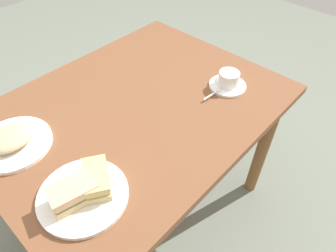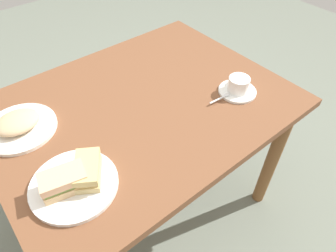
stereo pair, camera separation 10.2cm
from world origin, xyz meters
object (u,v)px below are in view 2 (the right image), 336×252
(coffee_saucer, at_px, (237,91))
(spoon, at_px, (223,97))
(dining_table, at_px, (142,122))
(side_plate, at_px, (20,128))
(sandwich_back, at_px, (88,170))
(sandwich_plate, at_px, (74,185))
(coffee_cup, at_px, (239,84))
(sandwich_front, at_px, (64,181))

(coffee_saucer, xyz_separation_m, spoon, (0.08, -0.01, 0.01))
(dining_table, relative_size, side_plate, 4.46)
(coffee_saucer, bearing_deg, sandwich_back, 0.02)
(dining_table, bearing_deg, spoon, 144.50)
(sandwich_plate, bearing_deg, spoon, 179.96)
(coffee_saucer, bearing_deg, coffee_cup, -131.66)
(sandwich_front, xyz_separation_m, coffee_saucer, (-0.73, 0.01, -0.04))
(sandwich_front, distance_m, side_plate, 0.33)
(sandwich_plate, relative_size, sandwich_back, 1.81)
(sandwich_plate, distance_m, spoon, 0.63)
(sandwich_front, distance_m, coffee_cup, 0.73)
(coffee_cup, height_order, spoon, coffee_cup)
(sandwich_front, relative_size, coffee_cup, 1.48)
(side_plate, bearing_deg, coffee_saucer, 155.52)
(coffee_saucer, bearing_deg, sandwich_front, -0.49)
(sandwich_plate, height_order, sandwich_back, sandwich_back)
(sandwich_front, distance_m, coffee_saucer, 0.73)
(coffee_cup, distance_m, side_plate, 0.82)
(sandwich_back, xyz_separation_m, coffee_saucer, (-0.66, -0.00, -0.04))
(sandwich_plate, relative_size, side_plate, 1.03)
(dining_table, distance_m, coffee_cup, 0.41)
(sandwich_front, bearing_deg, coffee_saucer, 179.51)
(spoon, bearing_deg, side_plate, -26.49)
(dining_table, bearing_deg, side_plate, -19.93)
(sandwich_plate, height_order, sandwich_front, sandwich_front)
(dining_table, height_order, coffee_saucer, coffee_saucer)
(sandwich_front, bearing_deg, spoon, 179.96)
(coffee_cup, bearing_deg, dining_table, -29.37)
(sandwich_back, xyz_separation_m, spoon, (-0.58, -0.01, -0.03))
(coffee_saucer, bearing_deg, dining_table, -29.61)
(sandwich_front, relative_size, coffee_saucer, 0.94)
(sandwich_back, bearing_deg, spoon, -179.41)
(dining_table, bearing_deg, sandwich_front, 25.09)
(dining_table, height_order, side_plate, side_plate)
(coffee_saucer, height_order, coffee_cup, coffee_cup)
(dining_table, height_order, sandwich_front, sandwich_front)
(coffee_saucer, bearing_deg, side_plate, -24.48)
(sandwich_front, bearing_deg, side_plate, -87.25)
(sandwich_front, height_order, sandwich_back, sandwich_front)
(sandwich_back, distance_m, spoon, 0.58)
(sandwich_plate, distance_m, coffee_saucer, 0.70)
(sandwich_back, bearing_deg, coffee_cup, -179.87)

